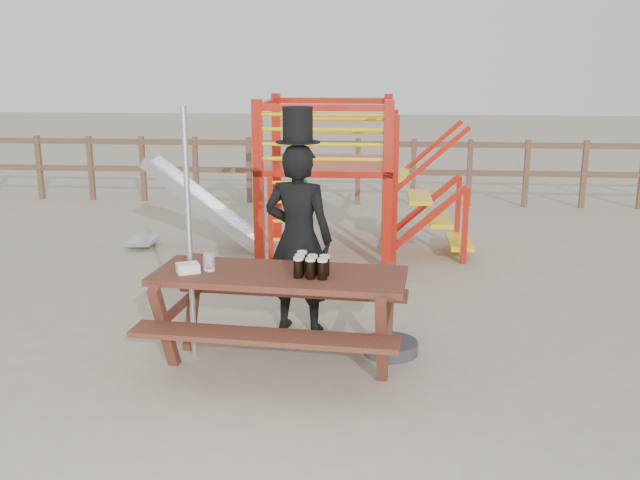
{
  "coord_description": "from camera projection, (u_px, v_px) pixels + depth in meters",
  "views": [
    {
      "loc": [
        0.9,
        -5.84,
        2.54
      ],
      "look_at": [
        0.34,
        0.8,
        0.86
      ],
      "focal_mm": 40.0,
      "sensor_mm": 36.0,
      "label": 1
    }
  ],
  "objects": [
    {
      "name": "empty_glasses",
      "position": [
        209.0,
        263.0,
        6.01
      ],
      "size": [
        0.1,
        0.09,
        0.15
      ],
      "color": "silver",
      "rests_on": "picnic_table"
    },
    {
      "name": "picnic_table",
      "position": [
        280.0,
        307.0,
        6.04
      ],
      "size": [
        2.23,
        1.63,
        0.82
      ],
      "rotation": [
        0.0,
        0.0,
        -0.08
      ],
      "color": "brown",
      "rests_on": "ground"
    },
    {
      "name": "stout_pints",
      "position": [
        310.0,
        266.0,
        5.87
      ],
      "size": [
        0.29,
        0.31,
        0.17
      ],
      "color": "black",
      "rests_on": "picnic_table"
    },
    {
      "name": "man_with_hat",
      "position": [
        299.0,
        234.0,
        6.72
      ],
      "size": [
        0.74,
        0.57,
        2.14
      ],
      "rotation": [
        0.0,
        0.0,
        2.91
      ],
      "color": "black",
      "rests_on": "ground"
    },
    {
      "name": "playground_fort",
      "position": [
        322.0,
        174.0,
        9.53
      ],
      "size": [
        4.71,
        1.84,
        2.1
      ],
      "color": "#B61A0C",
      "rests_on": "ground"
    },
    {
      "name": "parasol_base",
      "position": [
        390.0,
        347.0,
        6.37
      ],
      "size": [
        0.49,
        0.49,
        0.21
      ],
      "color": "#36363B",
      "rests_on": "ground"
    },
    {
      "name": "metal_pole",
      "position": [
        189.0,
        236.0,
        6.07
      ],
      "size": [
        0.05,
        0.05,
        2.19
      ],
      "primitive_type": "cylinder",
      "color": "#B2B2B7",
      "rests_on": "ground"
    },
    {
      "name": "back_fence",
      "position": [
        330.0,
        164.0,
        12.93
      ],
      "size": [
        15.09,
        0.09,
        1.2
      ],
      "color": "brown",
      "rests_on": "ground"
    },
    {
      "name": "paper_bag",
      "position": [
        188.0,
        268.0,
        5.96
      ],
      "size": [
        0.22,
        0.21,
        0.08
      ],
      "primitive_type": "cube",
      "rotation": [
        0.0,
        0.0,
        0.47
      ],
      "color": "white",
      "rests_on": "picnic_table"
    },
    {
      "name": "ground",
      "position": [
        275.0,
        355.0,
        6.34
      ],
      "size": [
        60.0,
        60.0,
        0.0
      ],
      "primitive_type": "plane",
      "color": "tan",
      "rests_on": "ground"
    }
  ]
}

